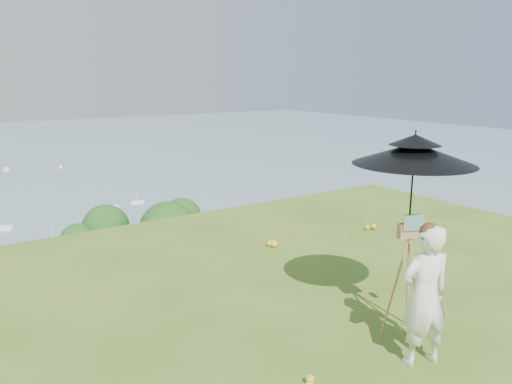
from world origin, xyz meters
TOP-DOWN VIEW (x-y plane):
  - slope_trees at (0.00, 35.00)m, footprint 110.00×50.00m
  - painter at (0.71, 0.38)m, footprint 0.63×0.50m
  - field_easel at (1.05, 0.89)m, footprint 0.72×0.72m
  - sun_umbrella at (1.06, 0.92)m, footprint 1.74×1.74m
  - painter_cap at (0.71, 0.38)m, footprint 0.29×0.31m

SIDE VIEW (x-z plane):
  - slope_trees at x=0.00m, z-range -18.00..-12.00m
  - field_easel at x=1.05m, z-range 0.00..1.47m
  - painter at x=0.71m, z-range 0.00..1.52m
  - painter_cap at x=0.71m, z-range 1.43..1.53m
  - sun_umbrella at x=1.06m, z-range 1.21..2.39m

